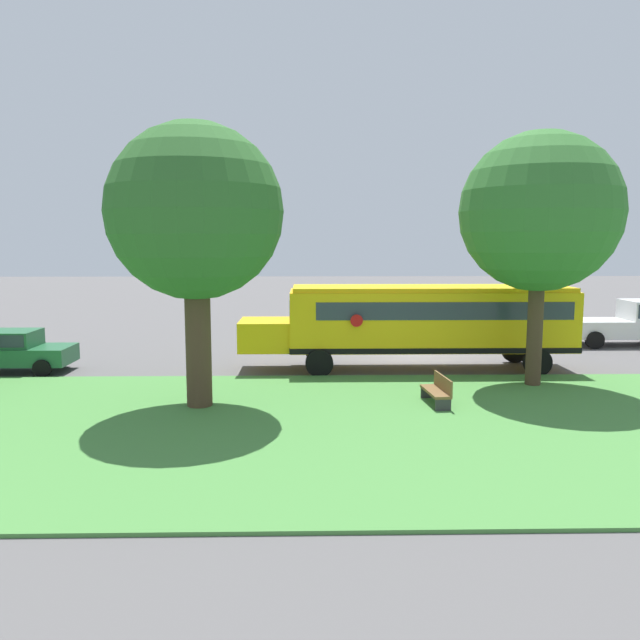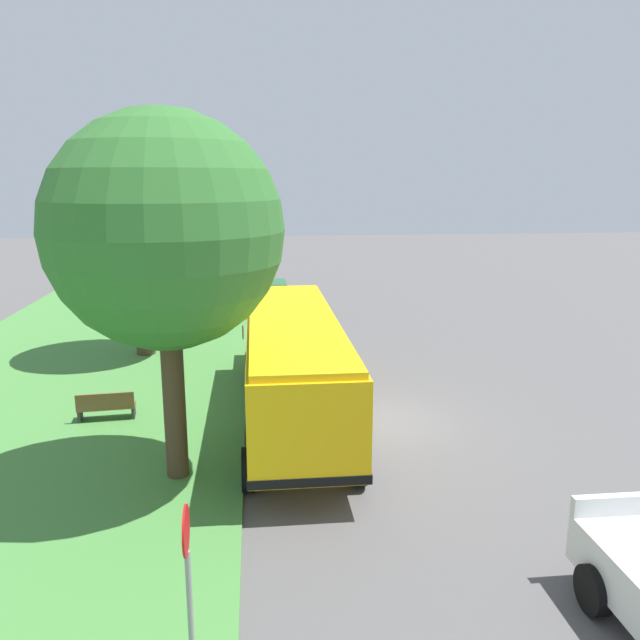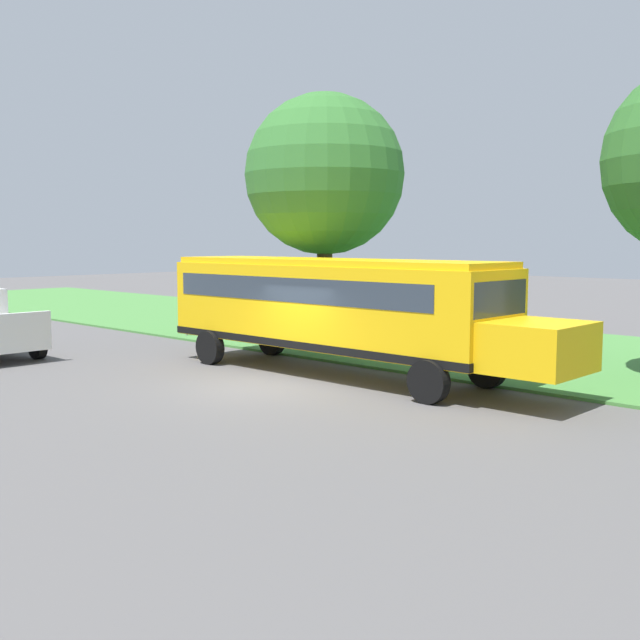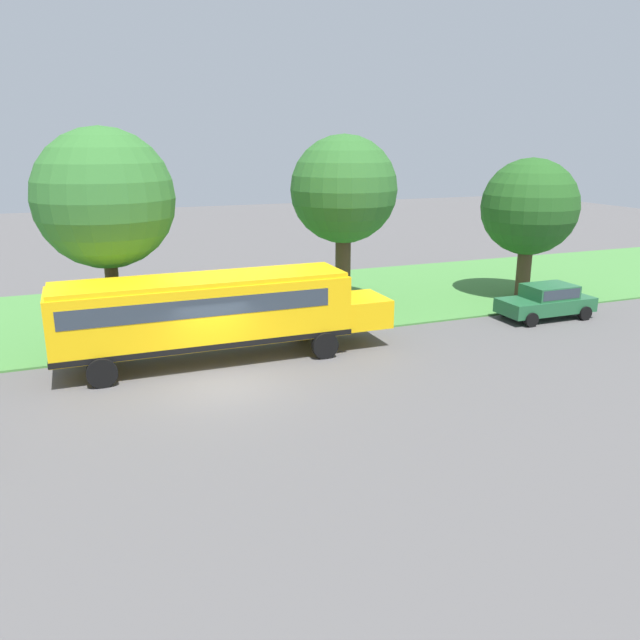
{
  "view_description": "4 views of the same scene",
  "coord_description": "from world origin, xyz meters",
  "px_view_note": "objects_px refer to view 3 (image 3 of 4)",
  "views": [
    {
      "loc": [
        -25.78,
        4.59,
        4.84
      ],
      "look_at": [
        -2.06,
        4.09,
        1.83
      ],
      "focal_mm": 35.0,
      "sensor_mm": 36.0,
      "label": 1
    },
    {
      "loc": [
        -3.63,
        -16.71,
        6.89
      ],
      "look_at": [
        -1.36,
        4.71,
        1.97
      ],
      "focal_mm": 35.0,
      "sensor_mm": 36.0,
      "label": 2
    },
    {
      "loc": [
        12.32,
        13.78,
        3.65
      ],
      "look_at": [
        -0.61,
        1.5,
        1.76
      ],
      "focal_mm": 42.0,
      "sensor_mm": 36.0,
      "label": 3
    },
    {
      "loc": [
        19.09,
        -4.01,
        7.78
      ],
      "look_at": [
        -0.24,
        3.53,
        1.85
      ],
      "focal_mm": 35.0,
      "sensor_mm": 36.0,
      "label": 4
    }
  ],
  "objects_px": {
    "stop_sign": "(186,292)",
    "park_bench": "(461,341)",
    "oak_tree_beside_bus": "(328,172)",
    "school_bus": "(337,305)"
  },
  "relations": [
    {
      "from": "school_bus",
      "to": "oak_tree_beside_bus",
      "type": "relative_size",
      "value": 1.49
    },
    {
      "from": "school_bus",
      "to": "stop_sign",
      "type": "bearing_deg",
      "value": -101.77
    },
    {
      "from": "school_bus",
      "to": "stop_sign",
      "type": "distance_m",
      "value": 9.72
    },
    {
      "from": "oak_tree_beside_bus",
      "to": "park_bench",
      "type": "bearing_deg",
      "value": 122.91
    },
    {
      "from": "park_bench",
      "to": "oak_tree_beside_bus",
      "type": "bearing_deg",
      "value": -57.09
    },
    {
      "from": "stop_sign",
      "to": "park_bench",
      "type": "bearing_deg",
      "value": 108.58
    },
    {
      "from": "stop_sign",
      "to": "park_bench",
      "type": "distance_m",
      "value": 10.65
    },
    {
      "from": "school_bus",
      "to": "park_bench",
      "type": "xyz_separation_m",
      "value": [
        -5.35,
        0.51,
        -1.45
      ]
    },
    {
      "from": "school_bus",
      "to": "oak_tree_beside_bus",
      "type": "height_order",
      "value": "oak_tree_beside_bus"
    },
    {
      "from": "oak_tree_beside_bus",
      "to": "park_bench",
      "type": "relative_size",
      "value": 5.1
    }
  ]
}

